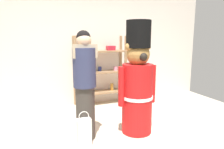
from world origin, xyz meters
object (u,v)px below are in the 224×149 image
merchandise_shelf (101,70)px  shopping_bag (84,131)px  teddy_bear_guard (137,83)px  person_shopper (85,84)px

merchandise_shelf → shopping_bag: bearing=-115.6°
merchandise_shelf → shopping_bag: 2.01m
teddy_bear_guard → merchandise_shelf: bearing=93.4°
teddy_bear_guard → shopping_bag: size_ratio=3.56×
person_shopper → shopping_bag: 0.70m
merchandise_shelf → teddy_bear_guard: 1.63m
person_shopper → shopping_bag: size_ratio=3.25×
teddy_bear_guard → person_shopper: teddy_bear_guard is taller
merchandise_shelf → person_shopper: 1.70m
teddy_bear_guard → person_shopper: size_ratio=1.09×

